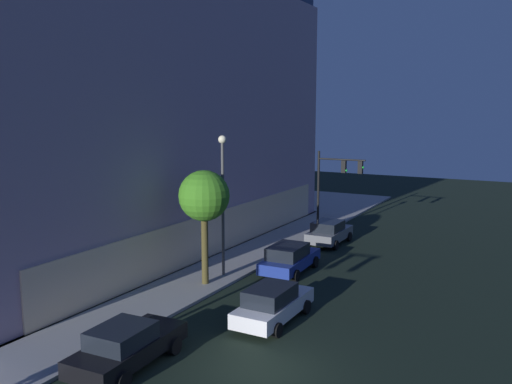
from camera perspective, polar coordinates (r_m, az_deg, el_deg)
ground_plane at (r=19.94m, az=0.55°, el=-18.45°), size 120.00×120.00×0.00m
modern_building at (r=41.34m, az=-19.29°, el=9.36°), size 32.49×25.58×20.05m
traffic_light_far_corner at (r=39.44m, az=8.50°, el=1.58°), size 0.34×3.61×6.03m
street_lamp_sidewalk at (r=28.78m, az=-3.57°, el=0.43°), size 0.44×0.44×7.66m
sidewalk_tree at (r=27.42m, az=-5.56°, el=-0.53°), size 2.63×2.63×5.97m
car_black at (r=20.35m, az=-13.63°, el=-15.61°), size 4.85×2.32×1.60m
car_white at (r=23.64m, az=1.80°, el=-11.81°), size 4.77×2.03×1.65m
car_blue at (r=30.52m, az=3.56°, el=-7.05°), size 4.83×2.30×1.63m
car_grey at (r=37.19m, az=7.80°, el=-4.27°), size 4.39×2.17×1.64m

